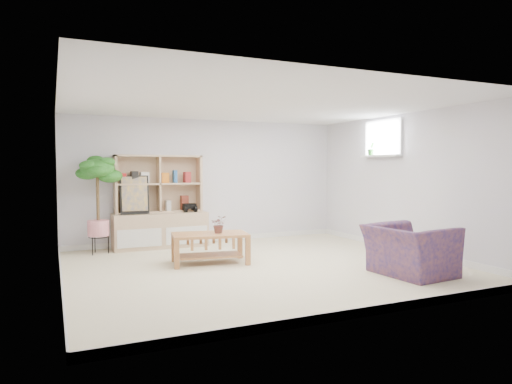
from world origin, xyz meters
name	(u,v)px	position (x,y,z in m)	size (l,w,h in m)	color
floor	(262,266)	(0.00, 0.00, 0.00)	(5.50, 5.00, 0.01)	beige
ceiling	(262,104)	(0.00, 0.00, 2.40)	(5.50, 5.00, 0.01)	silver
walls	(262,186)	(0.00, 0.00, 1.20)	(5.51, 5.01, 2.40)	silver
baseboard	(262,263)	(0.00, 0.00, 0.05)	(5.50, 5.00, 0.10)	white
window	(383,138)	(2.73, 0.60, 2.00)	(0.10, 0.98, 0.68)	silver
window_sill	(380,156)	(2.67, 0.60, 1.68)	(0.14, 1.00, 0.04)	white
storage_unit	(160,201)	(-1.02, 2.24, 0.85)	(1.70, 0.57, 1.70)	tan
poster	(135,195)	(-1.49, 2.19, 0.98)	(0.50, 0.12, 0.69)	yellow
toy_truck	(189,207)	(-0.48, 2.18, 0.73)	(0.34, 0.23, 0.18)	black
coffee_table	(210,248)	(-0.63, 0.52, 0.23)	(1.13, 0.62, 0.46)	#A05530
table_plant	(219,224)	(-0.49, 0.50, 0.60)	(0.24, 0.21, 0.27)	#175624
floor_tree	(98,205)	(-2.12, 2.03, 0.84)	(0.62, 0.62, 1.68)	#126812
armchair	(410,247)	(1.62, -1.32, 0.39)	(1.05, 0.91, 0.78)	navy
sill_plant	(371,149)	(2.67, 0.87, 1.82)	(0.14, 0.11, 0.25)	#126812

